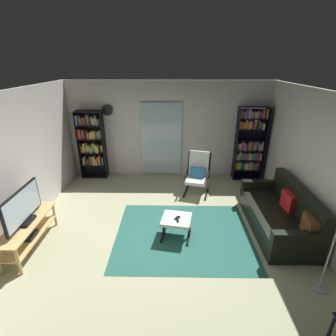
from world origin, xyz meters
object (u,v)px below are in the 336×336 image
(tv_stand, at_px, (28,231))
(television, at_px, (23,207))
(lounge_armchair, at_px, (198,172))
(tv_remote, at_px, (178,220))
(leather_sofa, at_px, (280,215))
(wall_clock, at_px, (107,110))
(bookshelf_near_tv, at_px, (92,143))
(cell_phone, at_px, (177,218))
(ottoman, at_px, (176,221))
(bookshelf_near_sofa, at_px, (250,144))

(tv_stand, relative_size, television, 1.33)
(lounge_armchair, distance_m, tv_remote, 1.93)
(leather_sofa, xyz_separation_m, wall_clock, (-3.80, 2.52, 1.54))
(bookshelf_near_tv, bearing_deg, leather_sofa, -29.08)
(cell_phone, distance_m, wall_clock, 3.63)
(lounge_armchair, height_order, ottoman, lounge_armchair)
(television, xyz_separation_m, wall_clock, (0.76, 3.11, 1.04))
(tv_stand, xyz_separation_m, bookshelf_near_tv, (0.29, 2.97, 0.65))
(bookshelf_near_tv, bearing_deg, wall_clock, 16.73)
(ottoman, bearing_deg, tv_remote, -72.74)
(bookshelf_near_sofa, relative_size, wall_clock, 6.80)
(tv_remote, bearing_deg, wall_clock, 120.05)
(television, distance_m, wall_clock, 3.37)
(tv_remote, bearing_deg, tv_stand, -176.71)
(bookshelf_near_sofa, distance_m, cell_phone, 3.32)
(lounge_armchair, relative_size, tv_remote, 7.10)
(bookshelf_near_tv, distance_m, ottoman, 3.55)
(bookshelf_near_sofa, xyz_separation_m, tv_remote, (-1.96, -2.67, -0.60))
(tv_stand, xyz_separation_m, bookshelf_near_sofa, (4.54, 2.93, 0.67))
(cell_phone, bearing_deg, television, -142.33)
(tv_stand, xyz_separation_m, leather_sofa, (4.56, 0.60, -0.03))
(bookshelf_near_tv, distance_m, lounge_armchair, 2.98)
(bookshelf_near_tv, height_order, cell_phone, bookshelf_near_tv)
(television, bearing_deg, lounge_armchair, 34.12)
(tv_stand, relative_size, cell_phone, 9.75)
(tv_stand, xyz_separation_m, wall_clock, (0.76, 3.12, 1.51))
(tv_stand, distance_m, cell_phone, 2.60)
(tv_remote, bearing_deg, bookshelf_near_sofa, 51.34)
(lounge_armchair, height_order, wall_clock, wall_clock)
(television, distance_m, leather_sofa, 4.62)
(bookshelf_near_tv, height_order, wall_clock, wall_clock)
(television, height_order, ottoman, television)
(cell_phone, height_order, wall_clock, wall_clock)
(wall_clock, bearing_deg, tv_remote, -57.54)
(wall_clock, bearing_deg, bookshelf_near_sofa, -2.87)
(tv_stand, xyz_separation_m, television, (0.00, 0.01, 0.47))
(television, height_order, lounge_armchair, television)
(tv_stand, bearing_deg, lounge_armchair, 34.18)
(lounge_armchair, height_order, tv_remote, lounge_armchair)
(lounge_armchair, distance_m, ottoman, 1.87)
(tv_stand, xyz_separation_m, ottoman, (2.56, 0.33, -0.00))
(television, height_order, wall_clock, wall_clock)
(ottoman, relative_size, wall_clock, 2.05)
(ottoman, bearing_deg, bookshelf_near_sofa, 52.70)
(lounge_armchair, distance_m, wall_clock, 2.87)
(leather_sofa, bearing_deg, tv_stand, -172.53)
(lounge_armchair, xyz_separation_m, wall_clock, (-2.34, 1.01, 1.32))
(tv_stand, relative_size, lounge_armchair, 1.33)
(bookshelf_near_sofa, xyz_separation_m, leather_sofa, (0.02, -2.33, -0.70))
(lounge_armchair, bearing_deg, tv_stand, -145.82)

